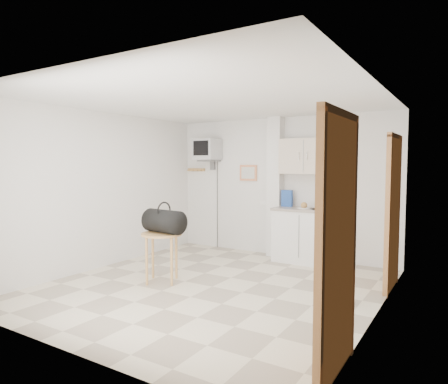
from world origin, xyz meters
The scene contains 7 objects.
ground centered at (0.00, 0.00, 0.00)m, with size 4.50×4.50×0.00m, color beige.
room_envelope centered at (0.24, 0.09, 1.54)m, with size 4.24×4.54×2.55m.
kitchenette centered at (0.57, 2.00, 0.80)m, with size 1.03×0.58×2.10m.
crt_television centered at (-1.45, 2.02, 1.94)m, with size 0.44×0.45×2.15m.
round_table centered at (-0.73, -0.18, 0.59)m, with size 0.57×0.57×0.70m.
duffel_bag centered at (-0.70, -0.16, 0.87)m, with size 0.63×0.40×0.44m.
water_bottle centered at (1.75, 0.26, 0.14)m, with size 0.11×0.11×0.32m.
Camera 1 is at (2.94, -4.44, 1.66)m, focal length 32.00 mm.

